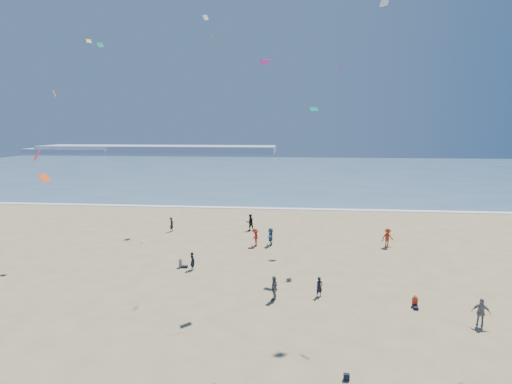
# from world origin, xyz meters

# --- Properties ---
(ocean) EXTENTS (220.00, 100.00, 0.06)m
(ocean) POSITION_xyz_m (0.00, 95.00, 0.03)
(ocean) COLOR #476B84
(ocean) RESTS_ON ground
(surf_line) EXTENTS (220.00, 1.20, 0.08)m
(surf_line) POSITION_xyz_m (0.00, 45.00, 0.04)
(surf_line) COLOR white
(surf_line) RESTS_ON ground
(headland_far) EXTENTS (110.00, 20.00, 3.20)m
(headland_far) POSITION_xyz_m (-60.00, 170.00, 1.60)
(headland_far) COLOR #7A8EA8
(headland_far) RESTS_ON ground
(headland_near) EXTENTS (40.00, 14.00, 2.00)m
(headland_near) POSITION_xyz_m (-100.00, 165.00, 1.00)
(headland_near) COLOR #7A8EA8
(headland_near) RESTS_ON ground
(standing_flyers) EXTENTS (38.55, 42.05, 1.92)m
(standing_flyers) POSITION_xyz_m (4.95, 17.86, 0.90)
(standing_flyers) COLOR black
(standing_flyers) RESTS_ON ground
(seated_group) EXTENTS (18.55, 19.09, 0.84)m
(seated_group) POSITION_xyz_m (3.72, 7.70, 0.42)
(seated_group) COLOR silver
(seated_group) RESTS_ON ground
(navy_bag) EXTENTS (0.28, 0.18, 0.34)m
(navy_bag) POSITION_xyz_m (6.62, 5.02, 0.17)
(navy_bag) COLOR black
(navy_bag) RESTS_ON ground
(kites_aloft) EXTENTS (39.68, 40.89, 29.22)m
(kites_aloft) POSITION_xyz_m (9.71, 12.89, 15.09)
(kites_aloft) COLOR #592595
(kites_aloft) RESTS_ON ground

